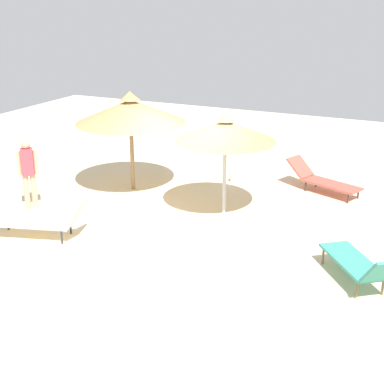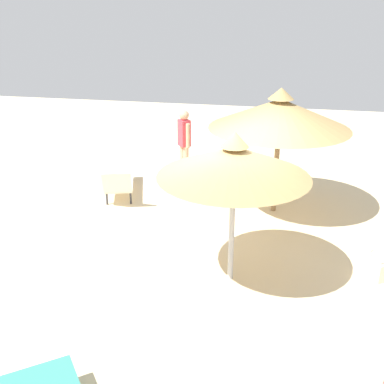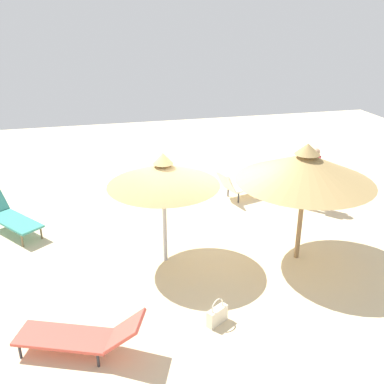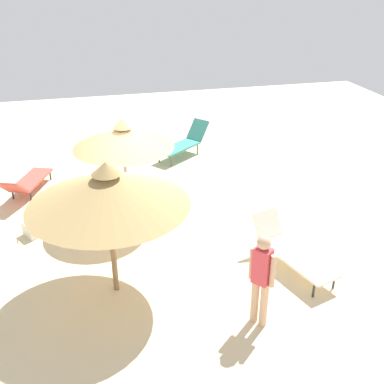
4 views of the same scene
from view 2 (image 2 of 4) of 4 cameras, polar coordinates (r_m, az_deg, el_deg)
ground at (r=8.50m, az=2.64°, el=-7.29°), size 24.00×24.00×0.10m
parasol_umbrella_near_left at (r=9.49m, az=10.43°, el=9.18°), size 2.77×2.77×2.55m
parasol_umbrella_edge at (r=6.89m, az=5.03°, el=3.63°), size 2.25×2.25×2.39m
lounge_chair_far_left at (r=10.68m, az=-8.66°, el=1.47°), size 2.06×1.14×0.88m
person_standing_front at (r=11.43m, az=-0.93°, el=6.16°), size 0.38×0.34×1.69m
handbag at (r=8.17m, az=20.87°, el=-8.42°), size 0.42×0.33×0.50m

